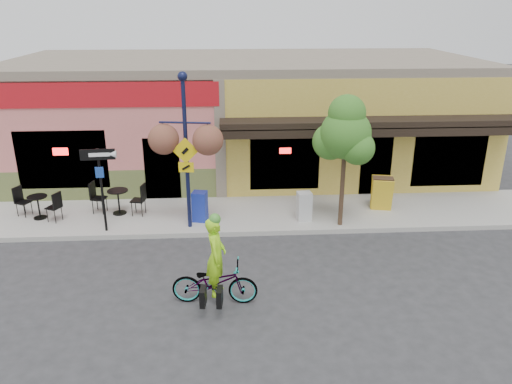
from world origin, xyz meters
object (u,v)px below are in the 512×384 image
(building, at_px, (245,113))
(lamp_post, at_px, (186,153))
(cyclist_rider, at_px, (216,266))
(street_tree, at_px, (344,162))
(bicycle, at_px, (215,282))
(newspaper_box_blue, at_px, (200,206))
(newspaper_box_grey, at_px, (304,206))
(one_way_sign, at_px, (102,191))

(building, xyz_separation_m, lamp_post, (-1.95, -6.52, 0.22))
(cyclist_rider, height_order, street_tree, street_tree)
(bicycle, distance_m, newspaper_box_blue, 4.40)
(building, xyz_separation_m, newspaper_box_blue, (-1.65, -6.10, -1.62))
(newspaper_box_blue, relative_size, newspaper_box_grey, 1.04)
(building, distance_m, street_tree, 7.15)
(bicycle, relative_size, newspaper_box_grey, 2.16)
(one_way_sign, relative_size, newspaper_box_grey, 2.78)
(bicycle, xyz_separation_m, street_tree, (3.75, 3.81, 1.64))
(cyclist_rider, relative_size, newspaper_box_blue, 1.96)
(lamp_post, relative_size, newspaper_box_grey, 5.09)
(cyclist_rider, bearing_deg, lamp_post, 17.79)
(building, relative_size, newspaper_box_grey, 20.00)
(building, relative_size, bicycle, 9.28)
(one_way_sign, distance_m, street_tree, 7.09)
(newspaper_box_blue, bearing_deg, newspaper_box_grey, 10.56)
(cyclist_rider, xyz_separation_m, newspaper_box_grey, (2.65, 4.23, -0.33))
(lamp_post, distance_m, street_tree, 4.59)
(newspaper_box_blue, height_order, newspaper_box_grey, newspaper_box_blue)
(building, xyz_separation_m, bicycle, (-1.13, -10.46, -1.73))
(newspaper_box_grey, bearing_deg, newspaper_box_blue, 171.11)
(cyclist_rider, height_order, newspaper_box_blue, cyclist_rider)
(bicycle, distance_m, one_way_sign, 5.11)
(bicycle, bearing_deg, newspaper_box_blue, 12.18)
(bicycle, bearing_deg, building, -0.87)
(one_way_sign, bearing_deg, street_tree, -3.85)
(newspaper_box_blue, bearing_deg, bicycle, -70.13)
(bicycle, height_order, one_way_sign, one_way_sign)
(building, height_order, one_way_sign, building)
(bicycle, distance_m, newspaper_box_grey, 5.02)
(building, relative_size, lamp_post, 3.93)
(cyclist_rider, distance_m, one_way_sign, 5.09)
(cyclist_rider, relative_size, newspaper_box_grey, 2.05)
(building, height_order, street_tree, building)
(newspaper_box_grey, bearing_deg, one_way_sign, 177.57)
(street_tree, bearing_deg, cyclist_rider, -134.16)
(cyclist_rider, height_order, newspaper_box_grey, cyclist_rider)
(newspaper_box_blue, bearing_deg, cyclist_rider, -69.48)
(lamp_post, bearing_deg, cyclist_rider, -69.49)
(bicycle, xyz_separation_m, one_way_sign, (-3.30, 3.80, 0.90))
(building, bearing_deg, street_tree, -68.45)
(lamp_post, distance_m, newspaper_box_grey, 3.99)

